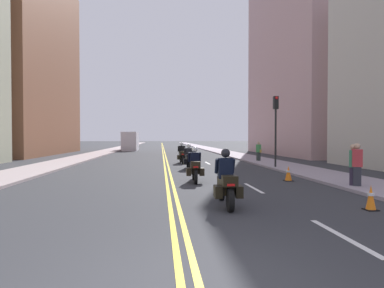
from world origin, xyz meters
TOP-DOWN VIEW (x-y plane):
  - ground_plane at (0.00, 48.00)m, footprint 264.00×264.00m
  - sidewalk_left at (-7.87, 48.00)m, footprint 2.95×144.00m
  - sidewalk_right at (7.87, 48.00)m, footprint 2.95×144.00m
  - centreline_yellow_inner at (-0.12, 48.00)m, footprint 0.12×132.00m
  - centreline_yellow_outer at (0.12, 48.00)m, footprint 0.12×132.00m
  - lane_dashes_white at (3.20, 29.00)m, footprint 0.14×56.40m
  - building_left_1 at (-16.50, 34.55)m, footprint 8.33×19.27m
  - building_right_1 at (15.36, 31.29)m, footprint 6.05×19.33m
  - motorcycle_0 at (1.46, 4.90)m, footprint 0.78×2.18m
  - motorcycle_1 at (1.11, 9.84)m, footprint 0.78×2.14m
  - motorcycle_2 at (1.36, 15.49)m, footprint 0.76×2.19m
  - motorcycle_3 at (1.21, 19.93)m, footprint 0.78×2.14m
  - traffic_cone_0 at (5.36, 9.78)m, footprint 0.38×0.38m
  - traffic_cone_1 at (5.25, 4.05)m, footprint 0.32×0.32m
  - traffic_light_near at (6.80, 15.20)m, footprint 0.28×0.38m
  - pedestrian_0 at (7.06, 7.40)m, footprint 0.42×0.35m
  - pedestrian_1 at (7.41, 20.56)m, footprint 0.35×0.50m
  - pedestrian_2 at (7.00, 7.55)m, footprint 0.41×0.41m
  - parked_truck at (-5.00, 44.78)m, footprint 2.20×6.50m

SIDE VIEW (x-z plane):
  - ground_plane at x=0.00m, z-range 0.00..0.00m
  - centreline_yellow_inner at x=-0.12m, z-range 0.00..0.01m
  - centreline_yellow_outer at x=0.12m, z-range 0.00..0.01m
  - lane_dashes_white at x=3.20m, z-range 0.00..0.01m
  - sidewalk_left at x=-7.87m, z-range 0.00..0.12m
  - sidewalk_right at x=7.87m, z-range 0.00..0.12m
  - traffic_cone_1 at x=5.25m, z-range 0.00..0.68m
  - traffic_cone_0 at x=5.36m, z-range 0.00..0.68m
  - motorcycle_1 at x=1.11m, z-range -0.15..1.42m
  - motorcycle_0 at x=1.46m, z-range -0.17..1.47m
  - motorcycle_2 at x=1.36m, z-range -0.14..1.44m
  - motorcycle_3 at x=1.21m, z-range -0.15..1.45m
  - pedestrian_1 at x=7.41m, z-range 0.03..1.66m
  - pedestrian_2 at x=7.00m, z-range 0.03..1.73m
  - pedestrian_0 at x=7.06m, z-range 0.03..1.77m
  - parked_truck at x=-5.00m, z-range -0.13..2.67m
  - traffic_light_near at x=6.80m, z-range 0.89..5.44m
  - building_left_1 at x=-16.50m, z-range 0.00..22.07m
  - building_right_1 at x=15.36m, z-range 0.00..29.09m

